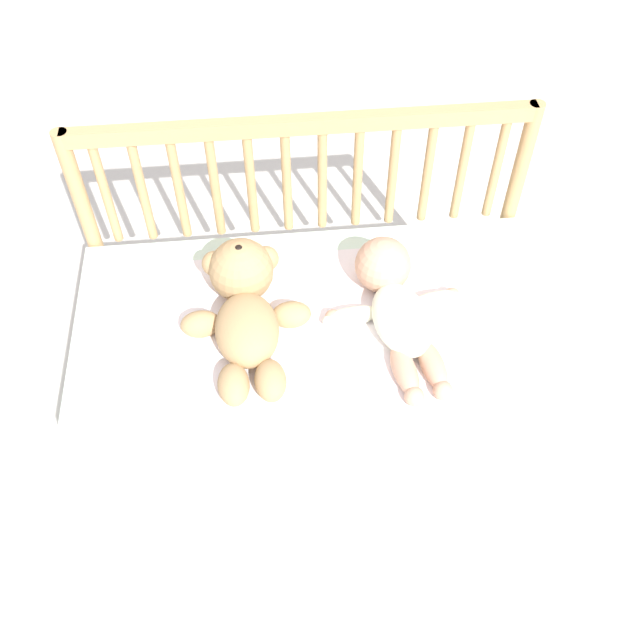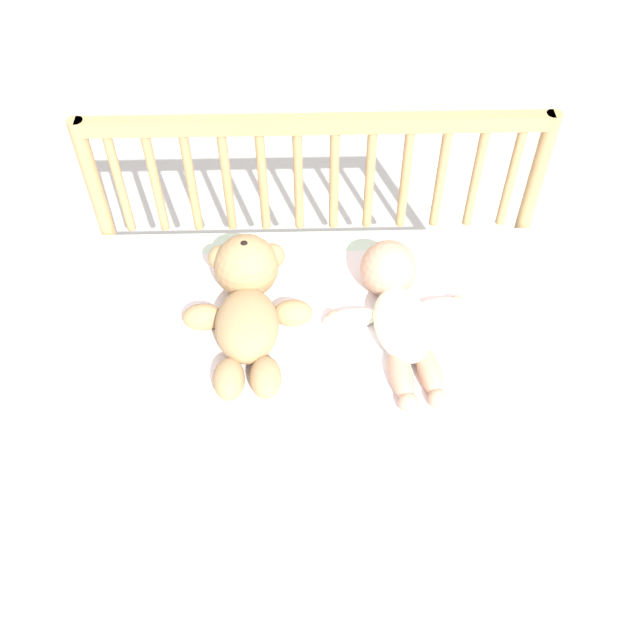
# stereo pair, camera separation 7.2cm
# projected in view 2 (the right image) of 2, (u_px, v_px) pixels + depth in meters

# --- Properties ---
(ground_plane) EXTENTS (12.00, 12.00, 0.00)m
(ground_plane) POSITION_uv_depth(u_px,v_px,m) (320.00, 441.00, 1.85)
(ground_plane) COLOR silver
(crib_mattress) EXTENTS (1.06, 0.66, 0.43)m
(crib_mattress) POSITION_uv_depth(u_px,v_px,m) (320.00, 394.00, 1.69)
(crib_mattress) COLOR silver
(crib_mattress) RESTS_ON ground_plane
(crib_rail) EXTENTS (1.06, 0.04, 0.74)m
(crib_rail) POSITION_uv_depth(u_px,v_px,m) (316.00, 195.00, 1.68)
(crib_rail) COLOR tan
(crib_rail) RESTS_ON ground_plane
(blanket) EXTENTS (0.83, 0.51, 0.01)m
(blanket) POSITION_uv_depth(u_px,v_px,m) (326.00, 337.00, 1.52)
(blanket) COLOR white
(blanket) RESTS_ON crib_mattress
(teddy_bear) EXTENTS (0.28, 0.39, 0.14)m
(teddy_bear) POSITION_uv_depth(u_px,v_px,m) (247.00, 300.00, 1.52)
(teddy_bear) COLOR tan
(teddy_bear) RESTS_ON crib_mattress
(baby) EXTENTS (0.32, 0.41, 0.13)m
(baby) POSITION_uv_depth(u_px,v_px,m) (398.00, 308.00, 1.52)
(baby) COLOR #EAEACC
(baby) RESTS_ON crib_mattress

